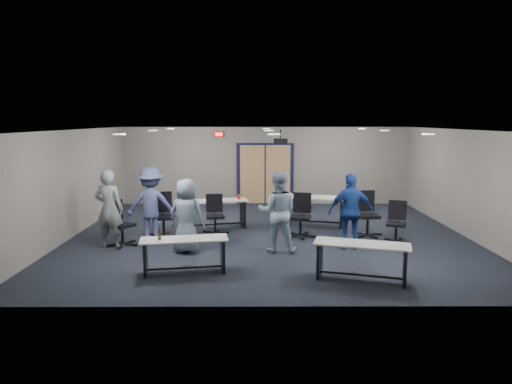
{
  "coord_description": "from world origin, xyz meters",
  "views": [
    {
      "loc": [
        -0.39,
        -11.4,
        2.95
      ],
      "look_at": [
        -0.34,
        -0.3,
        1.19
      ],
      "focal_mm": 32.0,
      "sensor_mm": 36.0,
      "label": 1
    }
  ],
  "objects_px": {
    "chair_back_a": "(163,215)",
    "chair_back_c": "(301,215)",
    "chair_back_d": "(368,214)",
    "chair_loose_left": "(122,223)",
    "table_front_right": "(361,255)",
    "person_gray": "(109,209)",
    "person_lightblue": "(278,212)",
    "table_front_left": "(184,249)",
    "table_back_right": "(310,206)",
    "person_back": "(151,205)",
    "table_back_left": "(213,209)",
    "chair_back_b": "(215,215)",
    "person_navy": "(351,212)",
    "chair_loose_right": "(396,222)",
    "person_plaid": "(187,216)"
  },
  "relations": [
    {
      "from": "person_navy",
      "to": "chair_back_c",
      "type": "bearing_deg",
      "value": -48.92
    },
    {
      "from": "chair_back_b",
      "to": "person_navy",
      "type": "xyz_separation_m",
      "value": [
        3.22,
        -1.36,
        0.36
      ]
    },
    {
      "from": "chair_back_a",
      "to": "person_gray",
      "type": "relative_size",
      "value": 0.62
    },
    {
      "from": "chair_back_b",
      "to": "person_navy",
      "type": "bearing_deg",
      "value": -32.73
    },
    {
      "from": "chair_back_a",
      "to": "chair_loose_right",
      "type": "bearing_deg",
      "value": -19.92
    },
    {
      "from": "table_back_left",
      "to": "person_back",
      "type": "bearing_deg",
      "value": -148.55
    },
    {
      "from": "chair_back_b",
      "to": "chair_loose_left",
      "type": "distance_m",
      "value": 2.36
    },
    {
      "from": "table_back_left",
      "to": "chair_back_b",
      "type": "bearing_deg",
      "value": -94.61
    },
    {
      "from": "table_front_right",
      "to": "chair_back_b",
      "type": "relative_size",
      "value": 1.77
    },
    {
      "from": "chair_loose_left",
      "to": "chair_loose_right",
      "type": "relative_size",
      "value": 1.06
    },
    {
      "from": "table_back_right",
      "to": "person_navy",
      "type": "bearing_deg",
      "value": -60.56
    },
    {
      "from": "table_front_right",
      "to": "chair_back_c",
      "type": "relative_size",
      "value": 1.65
    },
    {
      "from": "table_front_left",
      "to": "table_back_right",
      "type": "xyz_separation_m",
      "value": [
        2.93,
        4.05,
        0.09
      ]
    },
    {
      "from": "person_gray",
      "to": "person_navy",
      "type": "distance_m",
      "value": 5.56
    },
    {
      "from": "table_back_right",
      "to": "table_front_left",
      "type": "bearing_deg",
      "value": -111.31
    },
    {
      "from": "person_plaid",
      "to": "chair_back_b",
      "type": "bearing_deg",
      "value": -93.97
    },
    {
      "from": "chair_back_a",
      "to": "person_lightblue",
      "type": "height_order",
      "value": "person_lightblue"
    },
    {
      "from": "table_back_left",
      "to": "table_back_right",
      "type": "bearing_deg",
      "value": -6.69
    },
    {
      "from": "person_lightblue",
      "to": "person_gray",
      "type": "bearing_deg",
      "value": -0.89
    },
    {
      "from": "chair_loose_left",
      "to": "person_back",
      "type": "distance_m",
      "value": 0.81
    },
    {
      "from": "chair_loose_left",
      "to": "person_gray",
      "type": "xyz_separation_m",
      "value": [
        -0.23,
        -0.17,
        0.38
      ]
    },
    {
      "from": "chair_back_a",
      "to": "person_gray",
      "type": "distance_m",
      "value": 1.45
    },
    {
      "from": "chair_loose_left",
      "to": "chair_loose_right",
      "type": "distance_m",
      "value": 6.55
    },
    {
      "from": "table_back_right",
      "to": "chair_back_c",
      "type": "bearing_deg",
      "value": -91.78
    },
    {
      "from": "table_front_right",
      "to": "table_back_right",
      "type": "xyz_separation_m",
      "value": [
        -0.42,
        4.49,
        0.08
      ]
    },
    {
      "from": "table_front_right",
      "to": "person_gray",
      "type": "xyz_separation_m",
      "value": [
        -5.33,
        2.2,
        0.44
      ]
    },
    {
      "from": "person_navy",
      "to": "chair_loose_left",
      "type": "bearing_deg",
      "value": -5.65
    },
    {
      "from": "chair_back_b",
      "to": "chair_back_c",
      "type": "bearing_deg",
      "value": -16.9
    },
    {
      "from": "person_lightblue",
      "to": "chair_loose_left",
      "type": "bearing_deg",
      "value": -3.81
    },
    {
      "from": "table_back_left",
      "to": "person_plaid",
      "type": "distance_m",
      "value": 2.35
    },
    {
      "from": "table_front_left",
      "to": "person_plaid",
      "type": "relative_size",
      "value": 1.05
    },
    {
      "from": "table_back_left",
      "to": "person_back",
      "type": "distance_m",
      "value": 2.0
    },
    {
      "from": "table_back_right",
      "to": "chair_back_b",
      "type": "bearing_deg",
      "value": -143.1
    },
    {
      "from": "chair_back_d",
      "to": "chair_loose_left",
      "type": "height_order",
      "value": "chair_back_d"
    },
    {
      "from": "table_front_left",
      "to": "table_front_right",
      "type": "xyz_separation_m",
      "value": [
        3.35,
        -0.44,
        0.01
      ]
    },
    {
      "from": "chair_back_b",
      "to": "person_lightblue",
      "type": "xyz_separation_m",
      "value": [
        1.54,
        -1.55,
        0.4
      ]
    },
    {
      "from": "chair_back_d",
      "to": "person_navy",
      "type": "height_order",
      "value": "person_navy"
    },
    {
      "from": "chair_back_a",
      "to": "chair_back_c",
      "type": "xyz_separation_m",
      "value": [
        3.46,
        0.03,
        -0.02
      ]
    },
    {
      "from": "table_back_left",
      "to": "chair_back_d",
      "type": "relative_size",
      "value": 1.74
    },
    {
      "from": "table_front_left",
      "to": "person_lightblue",
      "type": "distance_m",
      "value": 2.42
    },
    {
      "from": "table_back_left",
      "to": "chair_loose_left",
      "type": "bearing_deg",
      "value": -152.76
    },
    {
      "from": "person_back",
      "to": "person_gray",
      "type": "bearing_deg",
      "value": 24.54
    },
    {
      "from": "person_lightblue",
      "to": "chair_back_d",
      "type": "bearing_deg",
      "value": -146.47
    },
    {
      "from": "chair_loose_left",
      "to": "person_gray",
      "type": "relative_size",
      "value": 0.58
    },
    {
      "from": "chair_back_b",
      "to": "person_navy",
      "type": "relative_size",
      "value": 0.59
    },
    {
      "from": "chair_loose_right",
      "to": "person_lightblue",
      "type": "height_order",
      "value": "person_lightblue"
    },
    {
      "from": "chair_back_a",
      "to": "table_front_right",
      "type": "bearing_deg",
      "value": -50.62
    },
    {
      "from": "chair_loose_left",
      "to": "chair_back_a",
      "type": "bearing_deg",
      "value": -15.37
    },
    {
      "from": "chair_back_a",
      "to": "chair_loose_right",
      "type": "xyz_separation_m",
      "value": [
        5.72,
        -0.55,
        -0.06
      ]
    },
    {
      "from": "person_lightblue",
      "to": "person_back",
      "type": "distance_m",
      "value": 3.14
    }
  ]
}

